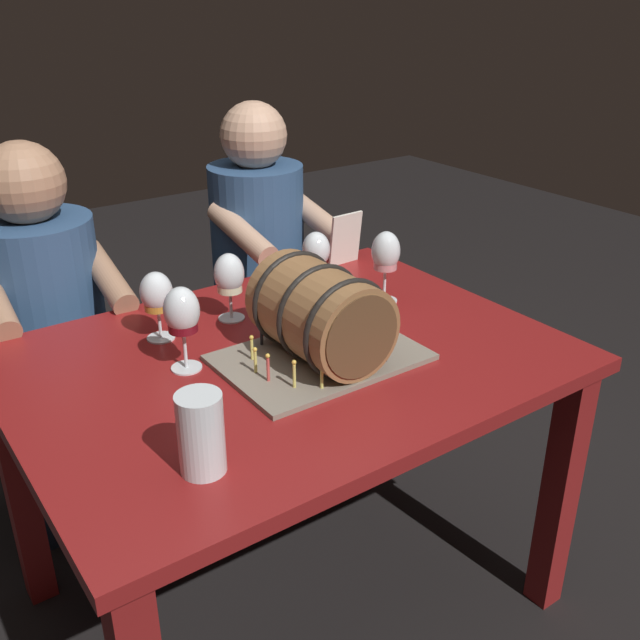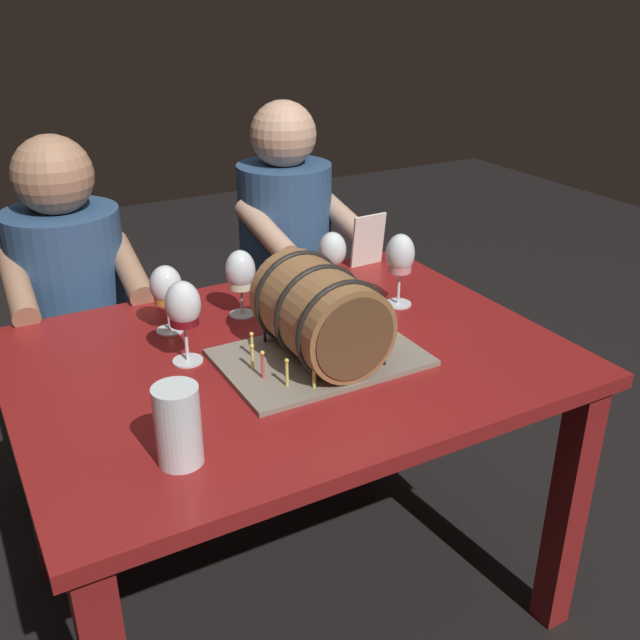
# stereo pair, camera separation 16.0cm
# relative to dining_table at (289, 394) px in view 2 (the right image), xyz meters

# --- Properties ---
(ground_plane) EXTENTS (8.00, 8.00, 0.00)m
(ground_plane) POSITION_rel_dining_table_xyz_m (0.00, 0.00, -0.64)
(ground_plane) COLOR black
(dining_table) EXTENTS (1.24, 0.93, 0.75)m
(dining_table) POSITION_rel_dining_table_xyz_m (0.00, 0.00, 0.00)
(dining_table) COLOR maroon
(dining_table) RESTS_ON ground
(barrel_cake) EXTENTS (0.45, 0.31, 0.23)m
(barrel_cake) POSITION_rel_dining_table_xyz_m (0.05, -0.07, 0.22)
(barrel_cake) COLOR gray
(barrel_cake) RESTS_ON dining_table
(wine_glass_red) EXTENTS (0.08, 0.08, 0.20)m
(wine_glass_red) POSITION_rel_dining_table_xyz_m (-0.22, 0.07, 0.25)
(wine_glass_red) COLOR white
(wine_glass_red) RESTS_ON dining_table
(wine_glass_rose) EXTENTS (0.08, 0.08, 0.20)m
(wine_glass_rose) POSITION_rel_dining_table_xyz_m (0.38, 0.10, 0.25)
(wine_glass_rose) COLOR white
(wine_glass_rose) RESTS_ON dining_table
(wine_glass_empty) EXTENTS (0.08, 0.08, 0.17)m
(wine_glass_empty) POSITION_rel_dining_table_xyz_m (0.27, 0.26, 0.24)
(wine_glass_empty) COLOR white
(wine_glass_empty) RESTS_ON dining_table
(wine_glass_white) EXTENTS (0.08, 0.08, 0.18)m
(wine_glass_white) POSITION_rel_dining_table_xyz_m (-0.01, 0.24, 0.23)
(wine_glass_white) COLOR white
(wine_glass_white) RESTS_ON dining_table
(wine_glass_amber) EXTENTS (0.08, 0.08, 0.17)m
(wine_glass_amber) POSITION_rel_dining_table_xyz_m (-0.20, 0.24, 0.23)
(wine_glass_amber) COLOR white
(wine_glass_amber) RESTS_ON dining_table
(beer_pint) EXTENTS (0.08, 0.08, 0.15)m
(beer_pint) POSITION_rel_dining_table_xyz_m (-0.36, -0.29, 0.18)
(beer_pint) COLOR white
(beer_pint) RESTS_ON dining_table
(menu_card) EXTENTS (0.11, 0.03, 0.16)m
(menu_card) POSITION_rel_dining_table_xyz_m (0.47, 0.39, 0.19)
(menu_card) COLOR silver
(menu_card) RESTS_ON dining_table
(person_seated_left) EXTENTS (0.37, 0.46, 1.16)m
(person_seated_left) POSITION_rel_dining_table_xyz_m (-0.35, 0.71, -0.10)
(person_seated_left) COLOR #1B2D46
(person_seated_left) RESTS_ON ground
(person_seated_right) EXTENTS (0.35, 0.45, 1.21)m
(person_seated_right) POSITION_rel_dining_table_xyz_m (0.35, 0.71, -0.09)
(person_seated_right) COLOR #1B2D46
(person_seated_right) RESTS_ON ground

